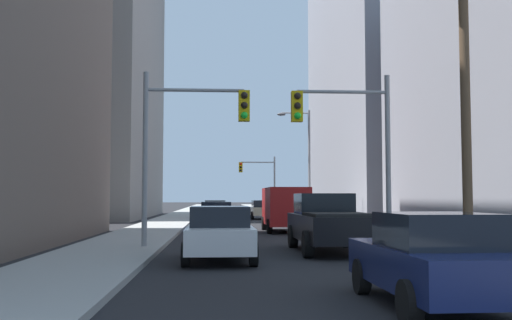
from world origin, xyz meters
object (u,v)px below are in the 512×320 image
object	(u,v)px
sedan_navy	(435,259)
traffic_signal_near_left	(191,130)
sedan_white	(220,233)
traffic_signal_near_right	(346,131)
cargo_van_red	(285,207)
sedan_blue	(216,216)
traffic_signal_far_right	(259,175)
sedan_maroon	(216,210)
sedan_beige	(262,210)
pickup_truck_black	(328,223)

from	to	relation	value
sedan_navy	traffic_signal_near_left	size ratio (longest dim) A/B	0.70
sedan_white	traffic_signal_near_right	bearing A→B (deg)	37.65
cargo_van_red	traffic_signal_near_right	world-z (taller)	traffic_signal_near_right
sedan_blue	traffic_signal_near_right	bearing A→B (deg)	-69.94
sedan_navy	traffic_signal_near_right	distance (m)	10.89
sedan_white	traffic_signal_far_right	world-z (taller)	traffic_signal_far_right
sedan_maroon	cargo_van_red	bearing A→B (deg)	-77.86
traffic_signal_near_right	traffic_signal_far_right	size ratio (longest dim) A/B	1.00
cargo_van_red	sedan_navy	distance (m)	20.71
sedan_navy	sedan_white	world-z (taller)	same
sedan_white	sedan_maroon	size ratio (longest dim) A/B	0.99
sedan_navy	traffic_signal_near_left	xyz separation A→B (m)	(-4.44, 10.36, 3.26)
sedan_white	traffic_signal_far_right	distance (m)	44.34
sedan_beige	traffic_signal_near_right	distance (m)	27.74
sedan_beige	pickup_truck_black	bearing A→B (deg)	-89.92
traffic_signal_far_right	sedan_maroon	bearing A→B (deg)	-108.44
pickup_truck_black	traffic_signal_near_left	xyz separation A→B (m)	(-4.52, 0.77, 3.10)
cargo_van_red	sedan_blue	world-z (taller)	cargo_van_red
traffic_signal_near_left	traffic_signal_far_right	size ratio (longest dim) A/B	1.00
sedan_white	traffic_signal_far_right	bearing A→B (deg)	84.59
sedan_navy	sedan_maroon	bearing A→B (deg)	95.64
traffic_signal_near_left	cargo_van_red	bearing A→B (deg)	67.08
cargo_van_red	traffic_signal_far_right	size ratio (longest dim) A/B	0.87
sedan_beige	sedan_maroon	bearing A→B (deg)	-177.74
sedan_white	traffic_signal_near_left	xyz separation A→B (m)	(-0.98, 3.35, 3.26)
sedan_blue	sedan_beige	distance (m)	15.58
sedan_navy	sedan_blue	world-z (taller)	same
cargo_van_red	sedan_white	distance (m)	14.12
sedan_white	sedan_blue	size ratio (longest dim) A/B	0.99
sedan_blue	sedan_beige	size ratio (longest dim) A/B	1.00
pickup_truck_black	traffic_signal_near_left	distance (m)	5.53
cargo_van_red	sedan_white	bearing A→B (deg)	-103.94
traffic_signal_near_left	sedan_maroon	bearing A→B (deg)	88.51
sedan_maroon	sedan_beige	size ratio (longest dim) A/B	1.00
sedan_navy	traffic_signal_far_right	distance (m)	51.14
sedan_navy	sedan_maroon	world-z (taller)	same
sedan_beige	traffic_signal_near_left	distance (m)	28.08
sedan_blue	traffic_signal_far_right	distance (m)	28.80
sedan_white	traffic_signal_near_right	xyz separation A→B (m)	(4.34, 3.35, 3.25)
traffic_signal_near_left	traffic_signal_near_right	size ratio (longest dim) A/B	1.00
sedan_white	traffic_signal_far_right	xyz separation A→B (m)	(4.17, 44.03, 3.27)
sedan_navy	traffic_signal_far_right	size ratio (longest dim) A/B	0.70
sedan_navy	sedan_beige	xyz separation A→B (m)	(0.04, 37.89, 0.00)
sedan_blue	traffic_signal_near_left	distance (m)	12.84
sedan_maroon	sedan_beige	bearing A→B (deg)	2.26
sedan_maroon	traffic_signal_near_left	world-z (taller)	traffic_signal_near_left
traffic_signal_far_right	traffic_signal_near_right	bearing A→B (deg)	-89.76
sedan_blue	traffic_signal_far_right	world-z (taller)	traffic_signal_far_right
sedan_maroon	traffic_signal_far_right	distance (m)	14.39
pickup_truck_black	sedan_beige	size ratio (longest dim) A/B	1.28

